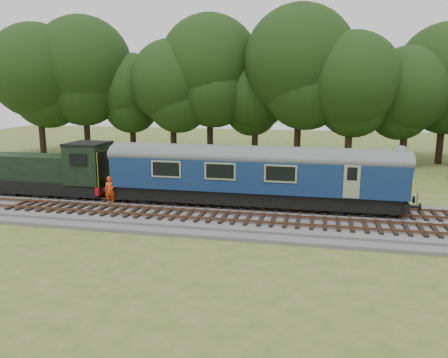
# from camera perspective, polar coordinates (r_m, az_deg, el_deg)

# --- Properties ---
(ground) EXTENTS (120.00, 120.00, 0.00)m
(ground) POSITION_cam_1_polar(r_m,az_deg,el_deg) (26.14, 8.31, -5.29)
(ground) COLOR #435A21
(ground) RESTS_ON ground
(ballast) EXTENTS (70.00, 7.00, 0.35)m
(ballast) POSITION_cam_1_polar(r_m,az_deg,el_deg) (26.09, 8.32, -4.92)
(ballast) COLOR #4C4C4F
(ballast) RESTS_ON ground
(track_north) EXTENTS (67.20, 2.40, 0.21)m
(track_north) POSITION_cam_1_polar(r_m,az_deg,el_deg) (27.37, 8.55, -3.62)
(track_north) COLOR black
(track_north) RESTS_ON ballast
(track_south) EXTENTS (67.20, 2.40, 0.21)m
(track_south) POSITION_cam_1_polar(r_m,az_deg,el_deg) (24.49, 8.07, -5.43)
(track_south) COLOR black
(track_south) RESTS_ON ballast
(fence) EXTENTS (64.00, 0.12, 1.00)m
(fence) POSITION_cam_1_polar(r_m,az_deg,el_deg) (30.47, 8.93, -2.88)
(fence) COLOR #6B6054
(fence) RESTS_ON ground
(tree_line) EXTENTS (70.00, 8.00, 18.00)m
(tree_line) POSITION_cam_1_polar(r_m,az_deg,el_deg) (47.61, 10.23, 2.27)
(tree_line) COLOR black
(tree_line) RESTS_ON ground
(dmu_railcar) EXTENTS (18.05, 2.86, 3.88)m
(dmu_railcar) POSITION_cam_1_polar(r_m,az_deg,el_deg) (27.11, 3.87, 1.09)
(dmu_railcar) COLOR black
(dmu_railcar) RESTS_ON ground
(shunter_loco) EXTENTS (8.91, 2.60, 3.38)m
(shunter_loco) POSITION_cam_1_polar(r_m,az_deg,el_deg) (32.31, -21.38, 0.87)
(shunter_loco) COLOR black
(shunter_loco) RESTS_ON ground
(worker) EXTENTS (0.77, 0.67, 1.79)m
(worker) POSITION_cam_1_polar(r_m,az_deg,el_deg) (28.77, -14.67, -1.43)
(worker) COLOR #FE410D
(worker) RESTS_ON ballast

